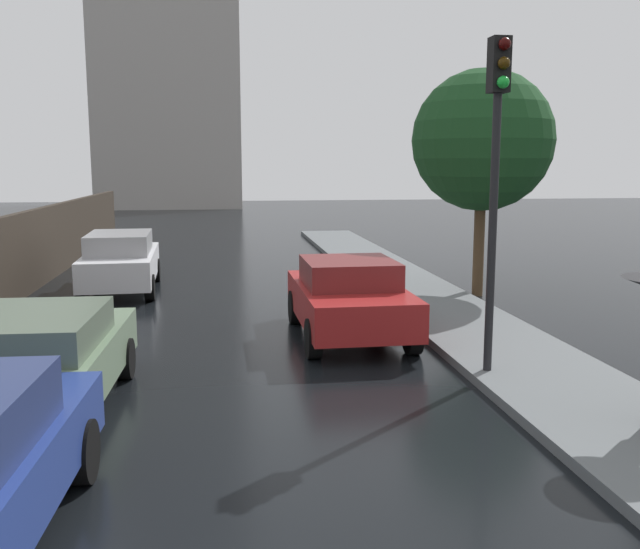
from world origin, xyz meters
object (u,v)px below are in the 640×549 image
car_white_near_kerb (121,261)px  street_tree_mid (483,141)px  car_red_far_ahead (349,297)px  car_green_far_lane (38,362)px  traffic_light (496,146)px

car_white_near_kerb → street_tree_mid: street_tree_mid is taller
car_red_far_ahead → car_green_far_lane: car_red_far_ahead is taller
car_green_far_lane → traffic_light: bearing=-171.9°
car_red_far_ahead → street_tree_mid: size_ratio=0.73×
car_white_near_kerb → car_green_far_lane: (0.20, -8.80, -0.07)m
car_white_near_kerb → car_green_far_lane: 8.80m
traffic_light → street_tree_mid: 6.78m
car_green_far_lane → street_tree_mid: bearing=-138.0°
car_green_far_lane → street_tree_mid: street_tree_mid is taller
car_white_near_kerb → car_red_far_ahead: (4.76, -5.38, -0.02)m
car_white_near_kerb → street_tree_mid: 9.23m
car_white_near_kerb → traffic_light: (6.34, -8.14, 2.61)m
car_red_far_ahead → car_green_far_lane: (-4.56, -3.42, -0.05)m
traffic_light → car_green_far_lane: bearing=-173.9°
traffic_light → car_white_near_kerb: bearing=127.9°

